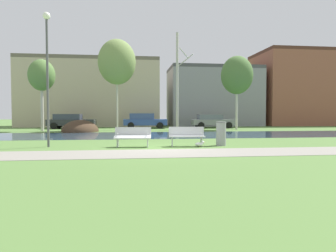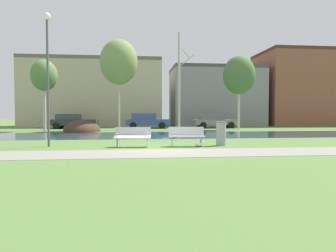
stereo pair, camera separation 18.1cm
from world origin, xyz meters
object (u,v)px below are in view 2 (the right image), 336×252
at_px(bench_right, 186,136).
at_px(parked_sedan_second_blue, 146,120).
at_px(streetlamp, 48,59).
at_px(bench_left, 133,136).
at_px(parked_hatch_third_grey, 214,121).
at_px(parked_van_nearest_dark, 73,121).
at_px(seagull, 199,144).
at_px(trash_bin, 221,133).

height_order(bench_right, parked_sedan_second_blue, parked_sedan_second_blue).
height_order(streetlamp, parked_sedan_second_blue, streetlamp).
distance_m(bench_right, streetlamp, 7.00).
bearing_deg(bench_left, parked_sedan_second_blue, 85.85).
bearing_deg(parked_hatch_third_grey, parked_sedan_second_blue, 178.78).
bearing_deg(bench_left, streetlamp, 172.53).
xyz_separation_m(bench_left, bench_right, (2.41, 0.00, 0.00)).
xyz_separation_m(bench_left, parked_hatch_third_grey, (8.22, 16.94, 0.26)).
relative_size(bench_left, parked_hatch_third_grey, 0.38).
bearing_deg(bench_left, parked_van_nearest_dark, 109.07).
distance_m(bench_left, parked_sedan_second_blue, 17.14).
distance_m(parked_sedan_second_blue, parked_hatch_third_grey, 6.98).
height_order(seagull, streetlamp, streetlamp).
bearing_deg(bench_left, seagull, -7.21).
xyz_separation_m(trash_bin, parked_van_nearest_dark, (-10.00, 17.13, 0.20)).
distance_m(trash_bin, parked_hatch_third_grey, 17.33).
relative_size(bench_right, parked_hatch_third_grey, 0.38).
height_order(seagull, parked_hatch_third_grey, parked_hatch_third_grey).
bearing_deg(trash_bin, parked_van_nearest_dark, 120.26).
height_order(bench_left, streetlamp, streetlamp).
relative_size(bench_right, streetlamp, 0.28).
distance_m(bench_right, seagull, 0.72).
bearing_deg(seagull, parked_sedan_second_blue, 95.50).
bearing_deg(trash_bin, bench_left, -178.27).
xyz_separation_m(trash_bin, parked_sedan_second_blue, (-2.79, 16.97, 0.22)).
bearing_deg(parked_sedan_second_blue, bench_left, -94.15).
height_order(bench_right, parked_hatch_third_grey, parked_hatch_third_grey).
height_order(trash_bin, streetlamp, streetlamp).
relative_size(trash_bin, seagull, 2.38).
xyz_separation_m(streetlamp, parked_hatch_third_grey, (11.91, 16.46, -3.13)).
relative_size(parked_sedan_second_blue, parked_hatch_third_grey, 1.00).
height_order(bench_right, seagull, bench_right).
height_order(parked_van_nearest_dark, parked_sedan_second_blue, parked_sedan_second_blue).
bearing_deg(parked_hatch_third_grey, trash_bin, -103.97).
bearing_deg(trash_bin, seagull, -156.13).
distance_m(bench_right, parked_sedan_second_blue, 17.13).
bearing_deg(bench_right, seagull, -35.65).
relative_size(bench_left, parked_sedan_second_blue, 0.38).
bearing_deg(parked_van_nearest_dark, trash_bin, -59.74).
relative_size(trash_bin, parked_sedan_second_blue, 0.25).
height_order(bench_right, parked_van_nearest_dark, parked_van_nearest_dark).
distance_m(bench_right, parked_hatch_third_grey, 17.91).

